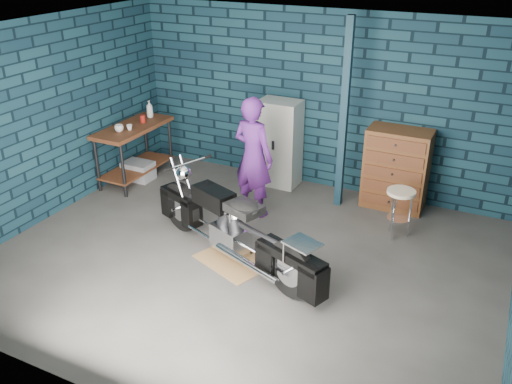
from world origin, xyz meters
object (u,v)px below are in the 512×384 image
(motorcycle, at_px, (234,223))
(tool_chest, at_px, (396,169))
(shop_stool, at_px, (399,214))
(person, at_px, (253,157))
(locker, at_px, (279,143))
(workbench, at_px, (135,153))
(storage_bin, at_px, (138,171))

(motorcycle, relative_size, tool_chest, 2.04)
(motorcycle, distance_m, shop_stool, 2.22)
(tool_chest, xyz_separation_m, shop_stool, (0.26, -0.85, -0.25))
(person, bearing_deg, locker, -74.05)
(workbench, relative_size, storage_bin, 2.96)
(motorcycle, relative_size, storage_bin, 5.08)
(workbench, xyz_separation_m, motorcycle, (2.58, -1.47, 0.07))
(person, height_order, shop_stool, person)
(person, distance_m, storage_bin, 2.32)
(motorcycle, bearing_deg, storage_bin, 171.27)
(tool_chest, distance_m, shop_stool, 0.92)
(locker, bearing_deg, storage_bin, -158.18)
(person, xyz_separation_m, locker, (-0.08, 1.07, -0.17))
(motorcycle, relative_size, locker, 1.76)
(person, distance_m, locker, 1.08)
(tool_chest, bearing_deg, motorcycle, -120.96)
(storage_bin, distance_m, shop_stool, 4.21)
(motorcycle, height_order, tool_chest, tool_chest)
(person, relative_size, tool_chest, 1.45)
(storage_bin, bearing_deg, tool_chest, 12.11)
(workbench, bearing_deg, locker, 21.80)
(workbench, relative_size, tool_chest, 1.19)
(shop_stool, bearing_deg, storage_bin, 179.95)
(motorcycle, bearing_deg, locker, 121.97)
(workbench, distance_m, shop_stool, 4.23)
(locker, bearing_deg, shop_stool, -22.14)
(tool_chest, bearing_deg, shop_stool, -73.12)
(locker, bearing_deg, motorcycle, -79.25)
(workbench, xyz_separation_m, storage_bin, (0.02, 0.01, -0.31))
(motorcycle, height_order, storage_bin, motorcycle)
(locker, bearing_deg, workbench, -158.20)
(person, bearing_deg, tool_chest, -137.10)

